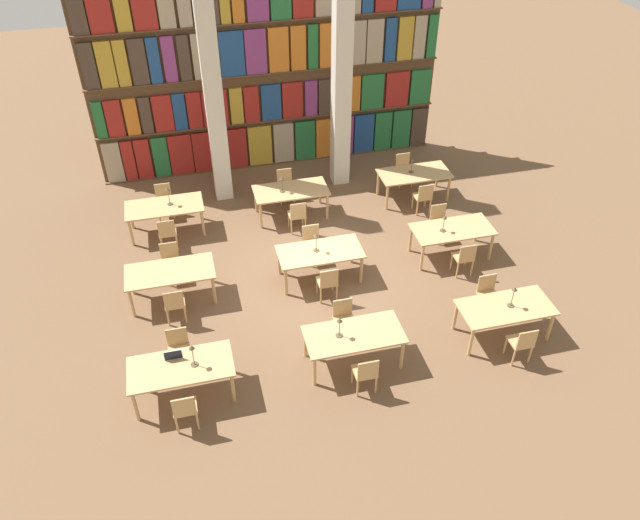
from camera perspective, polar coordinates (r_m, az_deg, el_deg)
name	(u,v)px	position (r m, az deg, el deg)	size (l,w,h in m)	color
ground_plane	(317,277)	(14.44, -0.26, -1.54)	(40.00, 40.00, 0.00)	brown
bookshelf_bank	(269,76)	(17.76, -4.67, 16.41)	(9.68, 0.35, 5.50)	brown
pillar_left	(213,92)	(16.09, -9.77, 14.92)	(0.45, 0.45, 6.00)	silver
pillar_center	(342,79)	(16.62, 1.99, 16.21)	(0.45, 0.45, 6.00)	silver
reading_table_0	(181,369)	(11.75, -12.60, -9.74)	(1.90, 0.92, 0.78)	tan
chair_0	(185,409)	(11.41, -12.25, -13.14)	(0.42, 0.40, 0.90)	tan
chair_1	(179,348)	(12.41, -12.78, -7.86)	(0.42, 0.40, 0.90)	tan
desk_lamp_0	(192,352)	(11.42, -11.59, -8.25)	(0.14, 0.14, 0.49)	brown
laptop	(173,355)	(11.84, -13.25, -8.46)	(0.32, 0.22, 0.21)	silver
reading_table_1	(354,337)	(12.05, 3.11, -7.05)	(1.90, 0.92, 0.78)	tan
chair_2	(366,373)	(11.72, 4.20, -10.23)	(0.42, 0.40, 0.90)	tan
chair_3	(344,318)	(12.70, 2.20, -5.35)	(0.42, 0.40, 0.90)	tan
desk_lamp_1	(339,324)	(11.73, 1.79, -5.90)	(0.14, 0.14, 0.45)	brown
reading_table_2	(505,310)	(13.12, 16.58, -4.38)	(1.90, 0.92, 0.78)	tan
chair_4	(522,342)	(12.82, 17.98, -7.19)	(0.42, 0.40, 0.90)	tan
chair_5	(488,293)	(13.72, 15.09, -2.96)	(0.42, 0.40, 0.90)	tan
desk_lamp_2	(514,293)	(12.90, 17.29, -2.94)	(0.14, 0.14, 0.49)	brown
reading_table_3	(170,274)	(13.81, -13.55, -1.26)	(1.90, 0.92, 0.78)	tan
chair_6	(175,303)	(13.36, -13.15, -3.89)	(0.42, 0.40, 0.90)	tan
chair_7	(170,260)	(14.52, -13.52, -0.04)	(0.42, 0.40, 0.90)	tan
reading_table_4	(320,254)	(13.97, -0.01, 0.54)	(1.90, 0.92, 0.78)	tan
chair_8	(328,282)	(13.54, 0.71, -2.01)	(0.42, 0.40, 0.90)	tan
chair_9	(312,242)	(14.67, -0.76, 1.65)	(0.42, 0.40, 0.90)	tan
desk_lamp_3	(316,239)	(13.75, -0.35, 1.89)	(0.14, 0.14, 0.46)	brown
reading_table_5	(452,232)	(14.99, 12.00, 2.56)	(1.90, 0.92, 0.78)	tan
chair_10	(464,257)	(14.59, 13.06, 0.26)	(0.42, 0.40, 0.90)	tan
chair_11	(439,221)	(15.65, 10.83, 3.52)	(0.42, 0.40, 0.90)	tan
desk_lamp_4	(444,221)	(14.67, 11.29, 3.53)	(0.14, 0.14, 0.42)	brown
reading_table_6	(165,209)	(15.93, -14.03, 4.57)	(1.90, 0.92, 0.78)	tan
chair_12	(167,232)	(15.43, -13.78, 2.47)	(0.42, 0.40, 0.90)	tan
chair_13	(164,200)	(16.67, -14.06, 5.38)	(0.42, 0.40, 0.90)	tan
desk_lamp_5	(168,193)	(15.74, -13.70, 5.94)	(0.14, 0.14, 0.48)	brown
reading_table_7	(291,193)	(16.11, -2.68, 6.18)	(1.90, 0.92, 0.78)	tan
chair_14	(297,215)	(15.61, -2.09, 4.15)	(0.42, 0.40, 0.90)	tan
chair_15	(285,184)	(16.84, -3.18, 6.91)	(0.42, 0.40, 0.90)	tan
desk_lamp_6	(282,182)	(15.85, -3.50, 7.17)	(0.14, 0.14, 0.44)	brown
reading_table_8	(414,176)	(17.00, 8.60, 7.65)	(1.90, 0.92, 0.78)	tan
chair_16	(423,196)	(16.52, 9.42, 5.75)	(0.42, 0.40, 0.90)	tan
chair_17	(404,168)	(17.69, 7.65, 8.29)	(0.42, 0.40, 0.90)	tan
desk_lamp_7	(412,163)	(16.83, 8.41, 8.78)	(0.14, 0.14, 0.43)	brown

